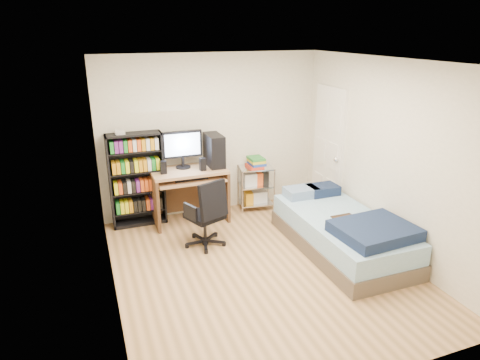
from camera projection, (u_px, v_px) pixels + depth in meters
name	position (u px, v px, depth m)	size (l,w,h in m)	color
room	(263.00, 173.00, 4.94)	(3.58, 4.08, 2.58)	tan
media_shelf	(137.00, 179.00, 6.33)	(0.80, 0.27, 1.47)	black
computer_desk	(195.00, 172.00, 6.51)	(1.11, 0.64, 1.40)	#A47A54
office_chair	(207.00, 225.00, 5.81)	(0.74, 0.74, 0.96)	black
wire_cart	(256.00, 175.00, 6.94)	(0.60, 0.47, 0.88)	silver
bed	(343.00, 232.00, 5.70)	(1.07, 2.13, 0.61)	brown
door	(328.00, 150.00, 6.78)	(0.12, 0.80, 2.00)	white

